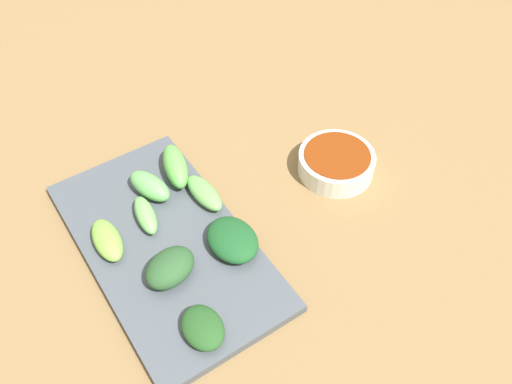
{
  "coord_description": "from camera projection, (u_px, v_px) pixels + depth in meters",
  "views": [
    {
      "loc": [
        0.24,
        0.39,
        0.57
      ],
      "look_at": [
        -0.01,
        0.01,
        0.05
      ],
      "focal_mm": 38.55,
      "sensor_mm": 36.0,
      "label": 1
    }
  ],
  "objects": [
    {
      "name": "broccoli_stalk_4",
      "position": [
        150.0,
        186.0,
        0.71
      ],
      "size": [
        0.05,
        0.07,
        0.03
      ],
      "primitive_type": "ellipsoid",
      "rotation": [
        0.0,
        0.0,
        0.3
      ],
      "color": "#63B059",
      "rests_on": "serving_plate"
    },
    {
      "name": "broccoli_stalk_7",
      "position": [
        175.0,
        166.0,
        0.73
      ],
      "size": [
        0.05,
        0.08,
        0.03
      ],
      "primitive_type": "ellipsoid",
      "rotation": [
        0.0,
        0.0,
        -0.28
      ],
      "color": "#5DAF4A",
      "rests_on": "serving_plate"
    },
    {
      "name": "sauce_bowl",
      "position": [
        336.0,
        162.0,
        0.75
      ],
      "size": [
        0.1,
        0.1,
        0.03
      ],
      "color": "silver",
      "rests_on": "tabletop"
    },
    {
      "name": "broccoli_leafy_6",
      "position": [
        203.0,
        327.0,
        0.58
      ],
      "size": [
        0.05,
        0.06,
        0.02
      ],
      "primitive_type": "ellipsoid",
      "rotation": [
        0.0,
        0.0,
        -0.05
      ],
      "color": "#224C1F",
      "rests_on": "serving_plate"
    },
    {
      "name": "broccoli_stalk_5",
      "position": [
        107.0,
        240.0,
        0.66
      ],
      "size": [
        0.04,
        0.07,
        0.02
      ],
      "primitive_type": "ellipsoid",
      "rotation": [
        0.0,
        0.0,
        -0.08
      ],
      "color": "#78B442",
      "rests_on": "serving_plate"
    },
    {
      "name": "broccoli_leafy_1",
      "position": [
        233.0,
        240.0,
        0.65
      ],
      "size": [
        0.06,
        0.07,
        0.02
      ],
      "primitive_type": "ellipsoid",
      "rotation": [
        0.0,
        0.0,
        0.0
      ],
      "color": "#194D23",
      "rests_on": "serving_plate"
    },
    {
      "name": "tabletop",
      "position": [
        245.0,
        212.0,
        0.73
      ],
      "size": [
        2.1,
        2.1,
        0.02
      ],
      "primitive_type": "cube",
      "color": "olive",
      "rests_on": "ground"
    },
    {
      "name": "broccoli_stalk_0",
      "position": [
        146.0,
        215.0,
        0.68
      ],
      "size": [
        0.03,
        0.07,
        0.02
      ],
      "primitive_type": "ellipsoid",
      "rotation": [
        0.0,
        0.0,
        -0.16
      ],
      "color": "#6EBA5B",
      "rests_on": "serving_plate"
    },
    {
      "name": "broccoli_leafy_2",
      "position": [
        170.0,
        268.0,
        0.62
      ],
      "size": [
        0.07,
        0.06,
        0.03
      ],
      "primitive_type": "ellipsoid",
      "rotation": [
        0.0,
        0.0,
        0.3
      ],
      "color": "#284E28",
      "rests_on": "serving_plate"
    },
    {
      "name": "broccoli_stalk_3",
      "position": [
        204.0,
        193.0,
        0.71
      ],
      "size": [
        0.03,
        0.07,
        0.02
      ],
      "primitive_type": "ellipsoid",
      "rotation": [
        0.0,
        0.0,
        0.05
      ],
      "color": "#67A653",
      "rests_on": "serving_plate"
    },
    {
      "name": "serving_plate",
      "position": [
        166.0,
        245.0,
        0.67
      ],
      "size": [
        0.18,
        0.33,
        0.01
      ],
      "primitive_type": "cube",
      "color": "#474E55",
      "rests_on": "tabletop"
    }
  ]
}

